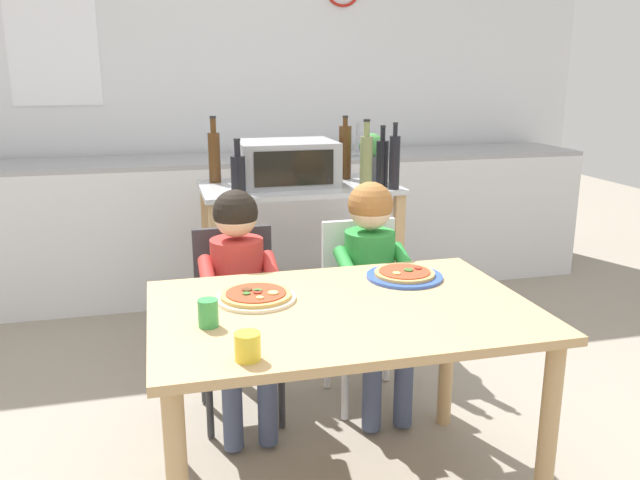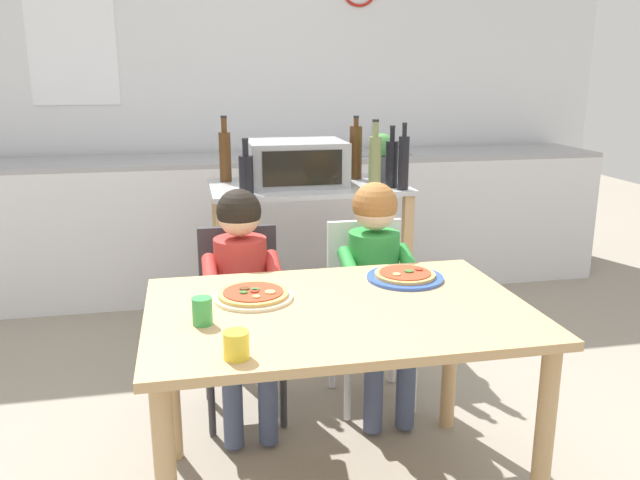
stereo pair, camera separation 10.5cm
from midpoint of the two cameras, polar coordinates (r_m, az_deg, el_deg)
name	(u,v)px [view 1 (the left image)]	position (r m, az deg, el deg)	size (l,w,h in m)	color
ground_plane	(282,365)	(3.41, -4.24, -10.97)	(10.84, 10.84, 0.00)	gray
back_wall_tiled	(233,88)	(4.75, -8.33, 13.09)	(5.30, 0.14, 2.70)	silver
kitchen_counter	(245,224)	(4.46, -7.27, 1.42)	(4.77, 0.60, 1.12)	silver
kitchen_island_cart	(299,238)	(3.52, -2.74, 0.19)	(1.03, 0.61, 0.89)	#B7BABF
toaster_oven	(287,163)	(3.44, -3.85, 6.78)	(0.51, 0.40, 0.23)	#999BA0
bottle_brown_beer	(394,161)	(3.32, 5.67, 6.91)	(0.05, 0.05, 0.34)	black
bottle_squat_spirits	(238,174)	(3.18, -8.18, 5.80)	(0.07, 0.07, 0.28)	black
bottle_tall_green_wine	(214,155)	(3.56, -10.14, 7.36)	(0.06, 0.06, 0.36)	#4C2D14
bottle_slim_sauce	(382,162)	(3.39, 4.61, 6.84)	(0.06, 0.06, 0.32)	black
bottle_dark_olive_oil	(345,151)	(3.63, 1.38, 7.80)	(0.07, 0.07, 0.35)	#4C2D14
bottle_clear_vinegar	(366,161)	(3.29, 3.17, 6.97)	(0.06, 0.06, 0.36)	olive
potted_herb_plant	(371,155)	(3.57, 3.70, 7.47)	(0.14, 0.14, 0.26)	#4C4C51
dining_table	(342,334)	(2.19, 0.58, -8.33)	(1.26, 0.85, 0.72)	tan
dining_chair_left	(237,309)	(2.84, -8.38, -6.02)	(0.36, 0.36, 0.81)	#333338
dining_chair_right	(364,297)	(2.95, 2.89, -5.08)	(0.36, 0.36, 0.81)	silver
child_in_red_shirt	(240,282)	(2.67, -8.22, -3.67)	(0.32, 0.42, 0.99)	#424C6B
child_in_green_shirt	(374,268)	(2.78, 3.67, -2.50)	(0.32, 0.42, 1.00)	#424C6B
pizza_plate_cream	(256,296)	(2.22, -7.01, -4.96)	(0.27, 0.27, 0.03)	beige
pizza_plate_blue_rimmed	(404,275)	(2.45, 6.23, -3.08)	(0.29, 0.29, 0.03)	#3356B7
drinking_cup_green	(208,313)	(2.02, -11.31, -6.34)	(0.06, 0.06, 0.09)	green
drinking_cup_yellow	(248,346)	(1.78, -8.11, -9.28)	(0.07, 0.07, 0.08)	yellow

